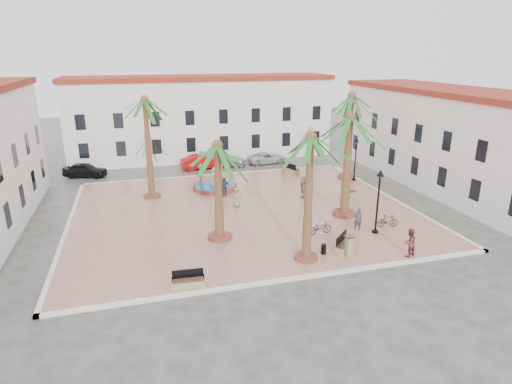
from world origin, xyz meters
TOP-DOWN VIEW (x-y plane):
  - ground at (0.00, 0.00)m, footprint 120.00×120.00m
  - plaza at (0.00, 0.00)m, footprint 26.00×22.00m
  - kerb_n at (0.00, 11.00)m, footprint 26.30×0.30m
  - kerb_s at (0.00, -11.00)m, footprint 26.30×0.30m
  - kerb_e at (13.00, 0.00)m, footprint 0.30×22.30m
  - kerb_w at (-13.00, 0.00)m, footprint 0.30×22.30m
  - building_north at (-0.00, 19.99)m, footprint 30.40×7.40m
  - building_east at (19.99, 2.00)m, footprint 7.40×26.40m
  - fountain at (-1.17, 6.14)m, footprint 4.01×4.01m
  - palm_nw at (-6.80, 5.41)m, footprint 4.73×4.73m
  - palm_sw at (-2.85, -4.69)m, footprint 5.24×5.24m
  - palm_s at (1.60, -9.04)m, footprint 4.65×4.65m
  - palm_e at (7.17, -3.02)m, footprint 5.63×5.63m
  - palm_ne at (12.03, 6.06)m, footprint 5.67×5.67m
  - bench_s at (-5.68, -10.38)m, footprint 1.80×0.66m
  - bench_se at (4.40, -8.51)m, footprint 1.81×1.77m
  - bench_e at (9.02, -0.23)m, footprint 0.94×2.05m
  - bench_ne at (7.44, 9.37)m, footprint 1.26×2.10m
  - lamppost_s at (7.69, -6.70)m, footprint 0.49×0.49m
  - lamppost_e at (12.40, 5.20)m, footprint 0.46×0.46m
  - bollard_se at (4.24, -9.39)m, footprint 0.54×0.54m
  - bollard_n at (0.16, 10.40)m, footprint 0.49×0.49m
  - bollard_e at (8.55, -1.55)m, footprint 0.54×0.54m
  - litter_bin at (2.89, -8.72)m, footprint 0.33×0.33m
  - cyclist_a at (6.70, -5.96)m, footprint 0.68×0.54m
  - bicycle_a at (3.89, -5.85)m, footprint 1.79×0.73m
  - cyclist_b at (7.77, -10.40)m, footprint 1.04×0.91m
  - bicycle_b at (9.09, -5.97)m, footprint 1.56×0.77m
  - pedestrian_fountain_a at (-0.32, 1.01)m, footprint 0.80×0.54m
  - pedestrian_fountain_b at (-0.75, 3.89)m, footprint 0.99×0.42m
  - pedestrian_north at (-2.01, 8.55)m, footprint 0.91×1.29m
  - pedestrian_east at (5.64, 1.62)m, footprint 0.99×1.83m
  - car_black at (-12.97, 14.13)m, footprint 4.60×2.93m
  - car_red at (-1.06, 14.14)m, footprint 4.72×1.92m
  - car_silver at (1.33, 14.78)m, footprint 5.51×3.64m
  - car_white at (6.42, 14.56)m, footprint 4.57×2.42m

SIDE VIEW (x-z plane):
  - ground at x=0.00m, z-range 0.00..0.00m
  - plaza at x=0.00m, z-range 0.00..0.15m
  - kerb_n at x=0.00m, z-range 0.00..0.16m
  - kerb_s at x=0.00m, z-range 0.00..0.16m
  - kerb_e at x=13.00m, z-range 0.00..0.16m
  - kerb_w at x=-13.00m, z-range 0.00..0.16m
  - bench_s at x=-5.68m, z-range -0.05..0.88m
  - fountain at x=-1.17m, z-range -0.60..1.47m
  - bench_se at x=4.40m, z-range -0.07..0.95m
  - bench_e at x=9.02m, z-range -0.08..0.97m
  - bench_ne at x=7.44m, z-range -0.08..0.98m
  - litter_bin at x=2.89m, z-range 0.15..0.79m
  - bicycle_b at x=9.09m, z-range 0.15..1.05m
  - bicycle_a at x=3.89m, z-range 0.15..1.07m
  - car_white at x=6.42m, z-range 0.00..1.22m
  - car_black at x=-12.97m, z-range 0.00..1.46m
  - car_silver at x=1.33m, z-range 0.00..1.48m
  - car_red at x=-1.06m, z-range 0.00..1.52m
  - bollard_se at x=4.24m, z-range 0.17..1.49m
  - bollard_n at x=0.16m, z-range 0.17..1.54m
  - bollard_e at x=8.55m, z-range 0.18..1.59m
  - pedestrian_fountain_a at x=-0.32m, z-range 0.15..1.75m
  - cyclist_a at x=6.70m, z-range 0.15..1.79m
  - pedestrian_fountain_b at x=-0.75m, z-range 0.15..1.83m
  - cyclist_b at x=7.77m, z-range 0.15..1.95m
  - pedestrian_north at x=-2.01m, z-range 0.15..1.96m
  - pedestrian_east at x=5.64m, z-range 0.15..2.03m
  - lamppost_e at x=12.40m, z-range 0.89..5.09m
  - lamppost_s at x=7.69m, z-range 0.95..5.49m
  - building_east at x=19.99m, z-range 0.02..9.02m
  - building_north at x=0.00m, z-range 0.02..9.52m
  - palm_sw at x=-2.85m, z-range 2.33..9.05m
  - palm_e at x=7.17m, z-range 2.81..10.73m
  - palm_s at x=1.60m, z-range 2.92..10.72m
  - palm_ne at x=12.03m, z-range 3.04..11.47m
  - palm_nw at x=-6.80m, z-range 3.29..11.92m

